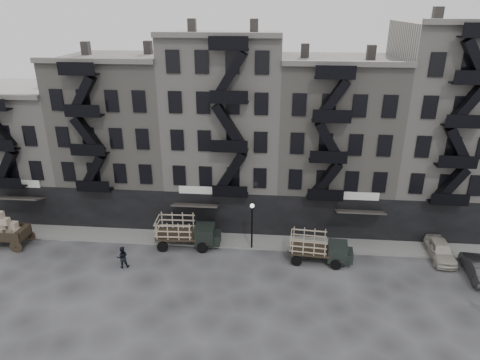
# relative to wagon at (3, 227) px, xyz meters

# --- Properties ---
(ground) EXTENTS (140.00, 140.00, 0.00)m
(ground) POSITION_rel_wagon_xyz_m (18.11, -1.25, -1.85)
(ground) COLOR #38383A
(ground) RESTS_ON ground
(sidewalk) EXTENTS (55.00, 2.50, 0.15)m
(sidewalk) POSITION_rel_wagon_xyz_m (18.11, 2.50, -1.77)
(sidewalk) COLOR slate
(sidewalk) RESTS_ON ground
(building_west) EXTENTS (10.00, 11.35, 13.20)m
(building_west) POSITION_rel_wagon_xyz_m (-1.89, 8.58, 4.16)
(building_west) COLOR #9C9790
(building_west) RESTS_ON ground
(building_midwest) EXTENTS (10.00, 11.35, 16.20)m
(building_midwest) POSITION_rel_wagon_xyz_m (8.11, 8.58, 5.66)
(building_midwest) COLOR gray
(building_midwest) RESTS_ON ground
(building_center) EXTENTS (10.00, 11.35, 18.20)m
(building_center) POSITION_rel_wagon_xyz_m (18.11, 8.58, 6.66)
(building_center) COLOR #9C9790
(building_center) RESTS_ON ground
(building_mideast) EXTENTS (10.00, 11.35, 16.20)m
(building_mideast) POSITION_rel_wagon_xyz_m (28.11, 8.58, 5.66)
(building_mideast) COLOR gray
(building_mideast) RESTS_ON ground
(building_east) EXTENTS (10.00, 11.35, 19.20)m
(building_east) POSITION_rel_wagon_xyz_m (38.11, 8.58, 7.16)
(building_east) COLOR #9C9790
(building_east) RESTS_ON ground
(lamp_post) EXTENTS (0.36, 0.36, 4.28)m
(lamp_post) POSITION_rel_wagon_xyz_m (21.11, 1.35, 0.94)
(lamp_post) COLOR black
(lamp_post) RESTS_ON ground
(wagon) EXTENTS (3.86, 2.13, 3.23)m
(wagon) POSITION_rel_wagon_xyz_m (0.00, 0.00, 0.00)
(wagon) COLOR black
(wagon) RESTS_ON ground
(stake_truck_west) EXTENTS (5.47, 2.43, 2.70)m
(stake_truck_west) POSITION_rel_wagon_xyz_m (15.50, 1.36, -0.31)
(stake_truck_west) COLOR black
(stake_truck_west) RESTS_ON ground
(stake_truck_east) EXTENTS (5.08, 2.40, 2.48)m
(stake_truck_east) POSITION_rel_wagon_xyz_m (26.62, -0.03, -0.43)
(stake_truck_east) COLOR black
(stake_truck_east) RESTS_ON ground
(car_east) EXTENTS (1.88, 4.41, 1.48)m
(car_east) POSITION_rel_wagon_xyz_m (36.58, 1.35, -1.10)
(car_east) COLOR #B6B1A4
(car_east) RESTS_ON ground
(car_far) EXTENTS (1.87, 4.61, 1.49)m
(car_far) POSITION_rel_wagon_xyz_m (38.62, -1.04, -1.10)
(car_far) COLOR #262628
(car_far) RESTS_ON ground
(pedestrian_mid) EXTENTS (1.08, 0.96, 1.84)m
(pedestrian_mid) POSITION_rel_wagon_xyz_m (11.13, -2.28, -0.93)
(pedestrian_mid) COLOR black
(pedestrian_mid) RESTS_ON ground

